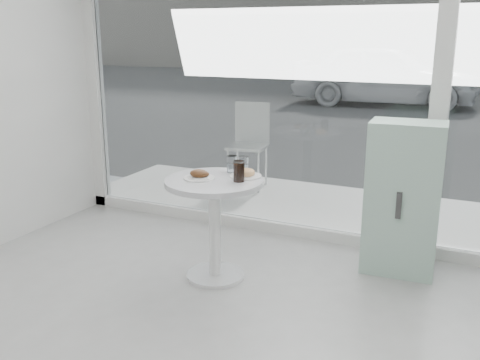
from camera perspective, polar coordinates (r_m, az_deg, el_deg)
The scene contains 12 objects.
storefront at distance 4.55m, azimuth 10.40°, elevation 14.13°, with size 5.00×0.14×3.00m.
main_table at distance 3.93m, azimuth -2.74°, elevation -3.02°, with size 0.72×0.72×0.77m.
patio_deck at distance 5.63m, azimuth 10.95°, elevation -3.19°, with size 5.60×1.60×0.05m, color white.
street at distance 17.54m, azimuth 21.02°, elevation 8.50°, with size 40.00×24.00×0.00m, color #393939.
mint_cabinet at distance 4.22m, azimuth 16.97°, elevation -1.90°, with size 0.56×0.40×1.17m.
patio_chair at distance 6.22m, azimuth 1.03°, elevation 4.35°, with size 0.48×0.48×0.97m.
car_white at distance 14.31m, azimuth 15.14°, elevation 10.79°, with size 1.83×4.55×1.55m, color silver.
plate_fritter at distance 3.89m, azimuth -4.33°, elevation 0.51°, with size 0.23×0.23×0.07m.
plate_donut at distance 3.93m, azimuth 0.60°, elevation 0.64°, with size 0.24×0.24×0.06m.
water_tumbler_a at distance 4.05m, azimuth -0.84°, elevation 1.61°, with size 0.08×0.08×0.13m.
water_tumbler_b at distance 4.02m, azimuth 0.40°, elevation 1.52°, with size 0.08×0.08×0.13m.
cola_glass at distance 3.79m, azimuth -0.12°, elevation 0.91°, with size 0.08×0.08×0.15m.
Camera 1 is at (1.24, -1.40, 1.79)m, focal length 40.00 mm.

